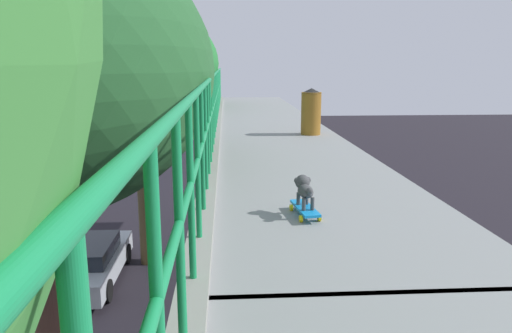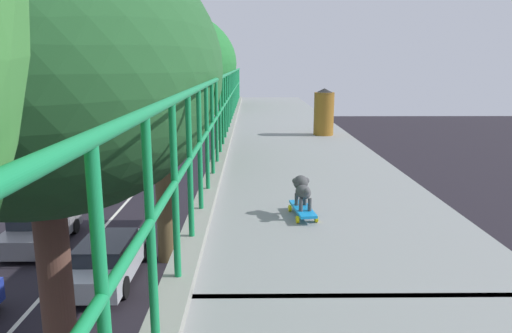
{
  "view_description": "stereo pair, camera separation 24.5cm",
  "coord_description": "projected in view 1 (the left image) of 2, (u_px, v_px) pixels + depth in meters",
  "views": [
    {
      "loc": [
        -0.03,
        -3.55,
        6.91
      ],
      "look_at": [
        0.27,
        1.19,
        5.88
      ],
      "focal_mm": 33.63,
      "sensor_mm": 36.0,
      "label": 1
    },
    {
      "loc": [
        0.22,
        -3.56,
        6.91
      ],
      "look_at": [
        0.27,
        1.19,
        5.88
      ],
      "focal_mm": 33.63,
      "sensor_mm": 36.0,
      "label": 2
    }
  ],
  "objects": [
    {
      "name": "small_dog",
      "position": [
        304.0,
        188.0,
        4.49
      ],
      "size": [
        0.18,
        0.36,
        0.29
      ],
      "color": "#424345",
      "rests_on": "toy_skateboard"
    },
    {
      "name": "green_railing",
      "position": [
        199.0,
        209.0,
        3.68
      ],
      "size": [
        0.2,
        31.94,
        1.22
      ],
      "color": "gray",
      "rests_on": "overpass_deck"
    },
    {
      "name": "roadside_tree_mid",
      "position": [
        23.0,
        74.0,
        6.69
      ],
      "size": [
        5.36,
        5.36,
        8.9
      ],
      "color": "brown",
      "rests_on": "ground"
    },
    {
      "name": "roadside_tree_far",
      "position": [
        139.0,
        66.0,
        15.55
      ],
      "size": [
        5.14,
        5.14,
        8.74
      ],
      "color": "#4F4126",
      "rests_on": "ground"
    },
    {
      "name": "city_bus",
      "position": [
        107.0,
        140.0,
        31.89
      ],
      "size": [
        2.62,
        10.75,
        3.37
      ],
      "color": "#1B4B8C",
      "rests_on": "ground"
    },
    {
      "name": "toy_skateboard",
      "position": [
        305.0,
        209.0,
        4.5
      ],
      "size": [
        0.24,
        0.55,
        0.09
      ],
      "color": "#1487D7",
      "rests_on": "overpass_deck"
    },
    {
      "name": "car_grey_sixth",
      "position": [
        18.0,
        231.0,
        18.09
      ],
      "size": [
        1.91,
        4.19,
        1.42
      ],
      "color": "slate",
      "rests_on": "ground"
    },
    {
      "name": "litter_bin",
      "position": [
        311.0,
        111.0,
        9.57
      ],
      "size": [
        0.4,
        0.4,
        0.92
      ],
      "color": "brown",
      "rests_on": "overpass_deck"
    },
    {
      "name": "car_silver_fifth",
      "position": [
        90.0,
        262.0,
        15.35
      ],
      "size": [
        1.91,
        4.6,
        1.37
      ],
      "color": "#B1B7BE",
      "rests_on": "ground"
    },
    {
      "name": "overpass_deck",
      "position": [
        351.0,
        264.0,
        3.86
      ],
      "size": [
        2.51,
        33.62,
        0.36
      ],
      "color": "gray",
      "rests_on": "bridge_pier"
    }
  ]
}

